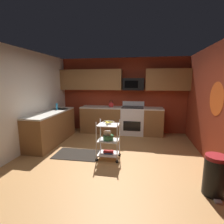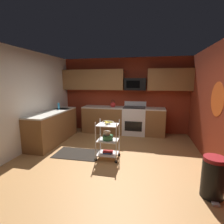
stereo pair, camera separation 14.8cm
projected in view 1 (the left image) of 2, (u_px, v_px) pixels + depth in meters
floor at (110, 160)px, 4.09m from camera, size 4.40×4.80×0.04m
wall_back at (123, 95)px, 6.21m from camera, size 4.52×0.06×2.60m
wall_left at (20, 102)px, 4.25m from camera, size 0.06×4.80×2.60m
wall_right at (219, 107)px, 3.46m from camera, size 0.06×4.80×2.60m
wall_flower_decal at (216, 99)px, 3.52m from camera, size 0.00×0.69×0.69m
counter_run at (95, 123)px, 5.66m from camera, size 3.61×2.60×0.92m
oven_range at (133, 120)px, 5.97m from camera, size 0.76×0.65×1.10m
upper_cabinets at (119, 80)px, 5.94m from camera, size 4.40×0.33×0.70m
microwave at (133, 84)px, 5.86m from camera, size 0.70×0.39×0.40m
rolling_cart at (108, 140)px, 4.03m from camera, size 0.54×0.40×0.91m
fruit_bowl at (108, 122)px, 3.95m from camera, size 0.27×0.27×0.07m
mixing_bowl_large at (108, 137)px, 4.01m from camera, size 0.25×0.25×0.11m
mixing_bowl_small at (107, 133)px, 4.03m from camera, size 0.18×0.18×0.08m
book_stack at (108, 152)px, 4.08m from camera, size 0.25×0.15×0.06m
kettle at (111, 105)px, 6.01m from camera, size 0.21×0.18×0.26m
dish_soap_bottle at (57, 107)px, 5.40m from camera, size 0.06×0.06×0.20m
trash_can at (215, 175)px, 2.76m from camera, size 0.34×0.42×0.66m
floor_rug at (77, 154)px, 4.33m from camera, size 1.12×0.73×0.01m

